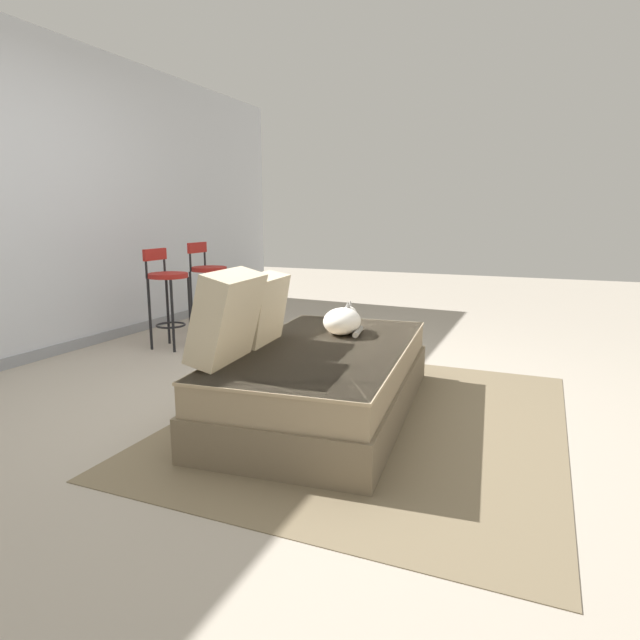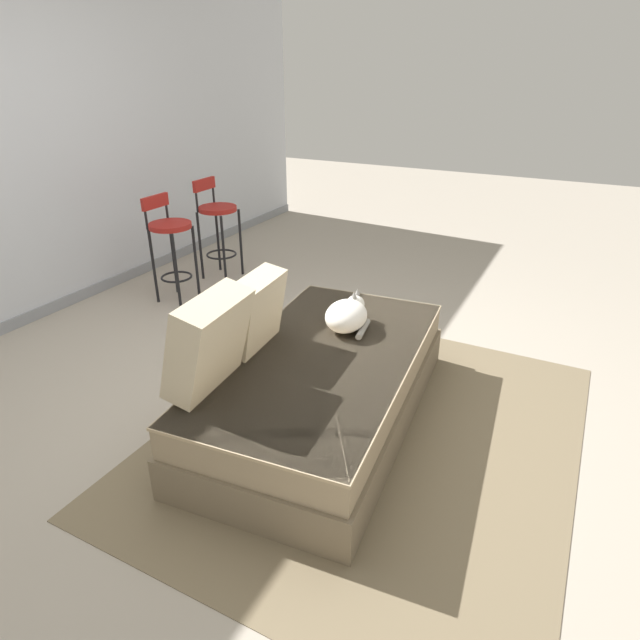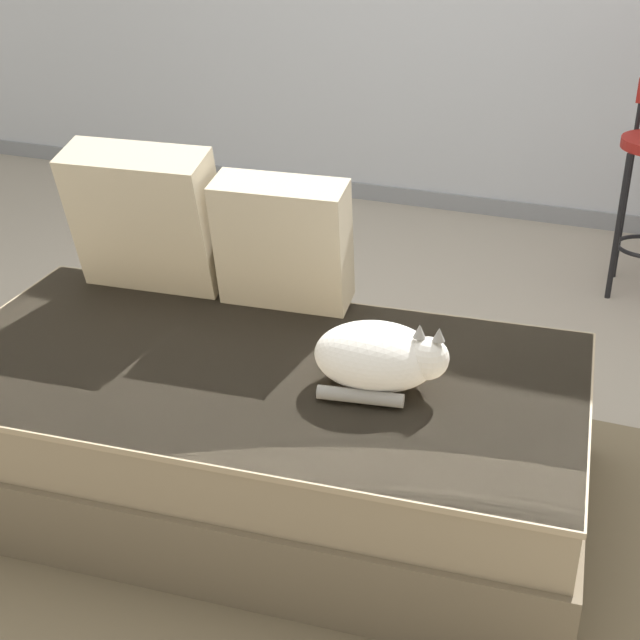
# 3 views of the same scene
# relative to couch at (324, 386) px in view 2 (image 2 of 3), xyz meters

# --- Properties ---
(ground_plane) EXTENTS (16.00, 16.00, 0.00)m
(ground_plane) POSITION_rel_couch_xyz_m (0.00, 0.40, -0.21)
(ground_plane) COLOR #A89E8E
(ground_plane) RESTS_ON ground
(wall_baseboard_trim) EXTENTS (8.00, 0.02, 0.09)m
(wall_baseboard_trim) POSITION_rel_couch_xyz_m (0.00, 2.60, -0.16)
(wall_baseboard_trim) COLOR gray
(wall_baseboard_trim) RESTS_ON ground
(area_rug) EXTENTS (2.50, 2.06, 0.01)m
(area_rug) POSITION_rel_couch_xyz_m (0.00, -0.30, -0.20)
(area_rug) COLOR #75664C
(area_rug) RESTS_ON ground
(couch) EXTENTS (1.88, 1.11, 0.41)m
(couch) POSITION_rel_couch_xyz_m (0.00, 0.00, 0.00)
(couch) COLOR #766750
(couch) RESTS_ON ground
(throw_pillow_corner) EXTENTS (0.48, 0.31, 0.48)m
(throw_pillow_corner) POSITION_rel_couch_xyz_m (-0.53, 0.33, 0.44)
(throw_pillow_corner) COLOR beige
(throw_pillow_corner) RESTS_ON couch
(throw_pillow_middle) EXTENTS (0.42, 0.25, 0.42)m
(throw_pillow_middle) POSITION_rel_couch_xyz_m (-0.08, 0.37, 0.41)
(throw_pillow_middle) COLOR beige
(throw_pillow_middle) RESTS_ON couch
(cat) EXTENTS (0.37, 0.29, 0.20)m
(cat) POSITION_rel_couch_xyz_m (0.35, 0.02, 0.29)
(cat) COLOR white
(cat) RESTS_ON couch
(bar_stool_near_window) EXTENTS (0.34, 0.34, 0.87)m
(bar_stool_near_window) POSITION_rel_couch_xyz_m (0.94, 1.88, 0.34)
(bar_stool_near_window) COLOR black
(bar_stool_near_window) RESTS_ON ground
(bar_stool_by_doorway) EXTENTS (0.34, 0.34, 0.90)m
(bar_stool_by_doorway) POSITION_rel_couch_xyz_m (1.56, 1.88, 0.33)
(bar_stool_by_doorway) COLOR black
(bar_stool_by_doorway) RESTS_ON ground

